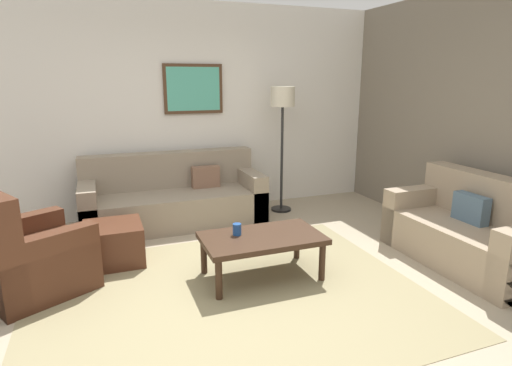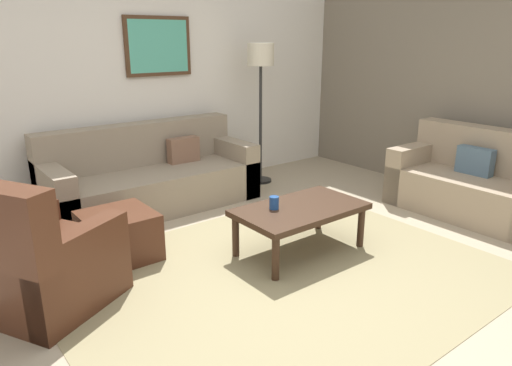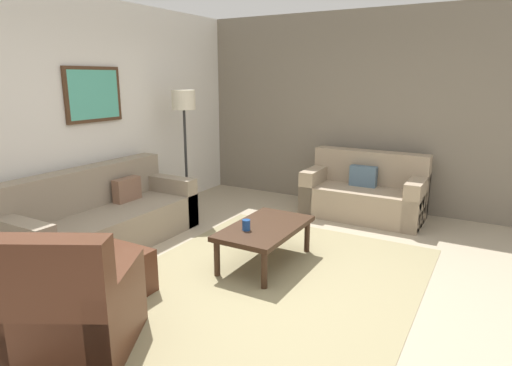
% 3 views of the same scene
% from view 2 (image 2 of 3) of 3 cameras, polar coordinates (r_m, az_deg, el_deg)
% --- Properties ---
extents(ground_plane, '(8.00, 8.00, 0.00)m').
position_cam_2_polar(ground_plane, '(3.73, 3.31, -11.11)').
color(ground_plane, tan).
extents(rear_partition, '(6.00, 0.12, 2.80)m').
position_cam_2_polar(rear_partition, '(5.52, -14.93, 12.89)').
color(rear_partition, silver).
rests_on(rear_partition, ground_plane).
extents(stone_feature_panel, '(0.12, 5.20, 2.80)m').
position_cam_2_polar(stone_feature_panel, '(5.74, 27.30, 11.73)').
color(stone_feature_panel, slate).
rests_on(stone_feature_panel, ground_plane).
extents(area_rug, '(3.30, 2.63, 0.01)m').
position_cam_2_polar(area_rug, '(3.73, 3.31, -11.05)').
color(area_rug, '#918560').
rests_on(area_rug, ground_plane).
extents(couch_main, '(2.23, 0.89, 0.88)m').
position_cam_2_polar(couch_main, '(5.23, -12.83, 0.48)').
color(couch_main, gray).
rests_on(couch_main, ground_plane).
extents(couch_loveseat, '(0.81, 1.58, 0.88)m').
position_cam_2_polar(couch_loveseat, '(5.38, 25.21, -0.22)').
color(couch_loveseat, gray).
rests_on(couch_loveseat, ground_plane).
extents(armchair_leather, '(1.09, 1.09, 0.95)m').
position_cam_2_polar(armchair_leather, '(3.50, -25.19, -9.26)').
color(armchair_leather, '#4C2819').
rests_on(armchair_leather, ground_plane).
extents(ottoman, '(0.56, 0.56, 0.40)m').
position_cam_2_polar(ottoman, '(4.07, -16.38, -6.19)').
color(ottoman, '#4C2819').
rests_on(ottoman, ground_plane).
extents(coffee_table, '(1.10, 0.64, 0.41)m').
position_cam_2_polar(coffee_table, '(3.98, 5.42, -3.58)').
color(coffee_table, '#382316').
rests_on(coffee_table, ground_plane).
extents(cup, '(0.08, 0.08, 0.11)m').
position_cam_2_polar(cup, '(3.88, 2.22, -2.42)').
color(cup, '#1E478C').
rests_on(cup, coffee_table).
extents(lamp_standing, '(0.32, 0.32, 1.71)m').
position_cam_2_polar(lamp_standing, '(5.77, 0.57, 13.71)').
color(lamp_standing, black).
rests_on(lamp_standing, ground_plane).
extents(framed_artwork, '(0.79, 0.04, 0.65)m').
position_cam_2_polar(framed_artwork, '(5.55, -11.82, 16.00)').
color(framed_artwork, '#472D1C').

